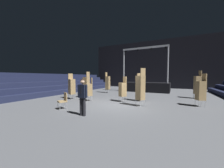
{
  "coord_description": "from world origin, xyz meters",
  "views": [
    {
      "loc": [
        3.41,
        -7.67,
        1.85
      ],
      "look_at": [
        -0.21,
        -0.45,
        1.4
      ],
      "focal_mm": 20.39,
      "sensor_mm": 36.0,
      "label": 1
    }
  ],
  "objects_px": {
    "chair_stack_front_right": "(201,90)",
    "chair_stack_rear_right": "(197,85)",
    "loose_chair_near_man": "(63,100)",
    "chair_stack_aisle_left": "(123,89)",
    "man_with_tie": "(82,95)",
    "stage_riser": "(146,86)",
    "chair_stack_mid_left": "(72,86)",
    "chair_stack_rear_left": "(108,83)",
    "chair_stack_mid_right": "(86,85)",
    "chair_stack_rear_centre": "(141,87)",
    "chair_stack_mid_centre": "(140,87)",
    "chair_stack_front_left": "(89,89)"
  },
  "relations": [
    {
      "from": "stage_riser",
      "to": "chair_stack_front_right",
      "type": "bearing_deg",
      "value": -55.94
    },
    {
      "from": "man_with_tie",
      "to": "chair_stack_mid_centre",
      "type": "height_order",
      "value": "chair_stack_mid_centre"
    },
    {
      "from": "chair_stack_mid_centre",
      "to": "chair_stack_rear_left",
      "type": "bearing_deg",
      "value": 72.7
    },
    {
      "from": "man_with_tie",
      "to": "chair_stack_mid_centre",
      "type": "distance_m",
      "value": 3.78
    },
    {
      "from": "chair_stack_mid_left",
      "to": "chair_stack_rear_centre",
      "type": "relative_size",
      "value": 1.0
    },
    {
      "from": "chair_stack_front_left",
      "to": "chair_stack_aisle_left",
      "type": "bearing_deg",
      "value": -117.75
    },
    {
      "from": "stage_riser",
      "to": "chair_stack_mid_left",
      "type": "bearing_deg",
      "value": -116.67
    },
    {
      "from": "loose_chair_near_man",
      "to": "stage_riser",
      "type": "bearing_deg",
      "value": -77.46
    },
    {
      "from": "chair_stack_mid_right",
      "to": "loose_chair_near_man",
      "type": "bearing_deg",
      "value": -161.49
    },
    {
      "from": "stage_riser",
      "to": "man_with_tie",
      "type": "height_order",
      "value": "stage_riser"
    },
    {
      "from": "stage_riser",
      "to": "chair_stack_aisle_left",
      "type": "xyz_separation_m",
      "value": [
        -0.1,
        -7.88,
        0.29
      ]
    },
    {
      "from": "chair_stack_rear_right",
      "to": "chair_stack_rear_centre",
      "type": "distance_m",
      "value": 5.22
    },
    {
      "from": "stage_riser",
      "to": "chair_stack_aisle_left",
      "type": "bearing_deg",
      "value": -90.7
    },
    {
      "from": "loose_chair_near_man",
      "to": "chair_stack_front_left",
      "type": "bearing_deg",
      "value": -62.38
    },
    {
      "from": "chair_stack_rear_left",
      "to": "chair_stack_aisle_left",
      "type": "height_order",
      "value": "chair_stack_rear_left"
    },
    {
      "from": "chair_stack_mid_left",
      "to": "loose_chair_near_man",
      "type": "distance_m",
      "value": 3.43
    },
    {
      "from": "chair_stack_rear_centre",
      "to": "chair_stack_aisle_left",
      "type": "height_order",
      "value": "chair_stack_rear_centre"
    },
    {
      "from": "chair_stack_front_left",
      "to": "chair_stack_front_right",
      "type": "height_order",
      "value": "chair_stack_front_right"
    },
    {
      "from": "chair_stack_front_right",
      "to": "chair_stack_mid_right",
      "type": "height_order",
      "value": "chair_stack_mid_right"
    },
    {
      "from": "chair_stack_mid_right",
      "to": "chair_stack_mid_left",
      "type": "bearing_deg",
      "value": 142.76
    },
    {
      "from": "man_with_tie",
      "to": "chair_stack_rear_left",
      "type": "height_order",
      "value": "chair_stack_rear_left"
    },
    {
      "from": "chair_stack_rear_centre",
      "to": "chair_stack_mid_left",
      "type": "bearing_deg",
      "value": -44.55
    },
    {
      "from": "chair_stack_mid_centre",
      "to": "chair_stack_rear_right",
      "type": "bearing_deg",
      "value": -8.98
    },
    {
      "from": "chair_stack_front_left",
      "to": "chair_stack_aisle_left",
      "type": "relative_size",
      "value": 0.95
    },
    {
      "from": "chair_stack_rear_left",
      "to": "chair_stack_mid_left",
      "type": "bearing_deg",
      "value": -7.85
    },
    {
      "from": "chair_stack_mid_left",
      "to": "chair_stack_rear_left",
      "type": "height_order",
      "value": "chair_stack_rear_left"
    },
    {
      "from": "chair_stack_front_left",
      "to": "chair_stack_rear_right",
      "type": "distance_m",
      "value": 9.11
    },
    {
      "from": "chair_stack_aisle_left",
      "to": "chair_stack_mid_right",
      "type": "bearing_deg",
      "value": 31.83
    },
    {
      "from": "man_with_tie",
      "to": "chair_stack_front_right",
      "type": "xyz_separation_m",
      "value": [
        5.35,
        4.79,
        0.03
      ]
    },
    {
      "from": "chair_stack_front_left",
      "to": "chair_stack_front_right",
      "type": "distance_m",
      "value": 7.52
    },
    {
      "from": "chair_stack_front_right",
      "to": "loose_chair_near_man",
      "type": "height_order",
      "value": "chair_stack_front_right"
    },
    {
      "from": "stage_riser",
      "to": "chair_stack_rear_centre",
      "type": "bearing_deg",
      "value": -81.52
    },
    {
      "from": "loose_chair_near_man",
      "to": "chair_stack_mid_right",
      "type": "bearing_deg",
      "value": -47.2
    },
    {
      "from": "man_with_tie",
      "to": "chair_stack_mid_left",
      "type": "height_order",
      "value": "chair_stack_mid_left"
    },
    {
      "from": "loose_chair_near_man",
      "to": "chair_stack_aisle_left",
      "type": "bearing_deg",
      "value": -98.41
    },
    {
      "from": "chair_stack_rear_left",
      "to": "loose_chair_near_man",
      "type": "height_order",
      "value": "chair_stack_rear_left"
    },
    {
      "from": "chair_stack_mid_right",
      "to": "chair_stack_mid_centre",
      "type": "relative_size",
      "value": 0.96
    },
    {
      "from": "chair_stack_front_left",
      "to": "chair_stack_rear_centre",
      "type": "relative_size",
      "value": 0.84
    },
    {
      "from": "chair_stack_mid_left",
      "to": "chair_stack_rear_right",
      "type": "height_order",
      "value": "chair_stack_rear_right"
    },
    {
      "from": "man_with_tie",
      "to": "chair_stack_rear_right",
      "type": "bearing_deg",
      "value": -123.22
    },
    {
      "from": "chair_stack_mid_right",
      "to": "chair_stack_aisle_left",
      "type": "bearing_deg",
      "value": -93.07
    },
    {
      "from": "chair_stack_front_left",
      "to": "chair_stack_rear_left",
      "type": "distance_m",
      "value": 5.22
    },
    {
      "from": "loose_chair_near_man",
      "to": "man_with_tie",
      "type": "bearing_deg",
      "value": -171.73
    },
    {
      "from": "man_with_tie",
      "to": "chair_stack_rear_centre",
      "type": "height_order",
      "value": "chair_stack_rear_centre"
    },
    {
      "from": "chair_stack_rear_centre",
      "to": "chair_stack_front_left",
      "type": "bearing_deg",
      "value": -35.95
    },
    {
      "from": "chair_stack_mid_right",
      "to": "chair_stack_rear_left",
      "type": "bearing_deg",
      "value": 0.68
    },
    {
      "from": "chair_stack_front_right",
      "to": "chair_stack_rear_right",
      "type": "relative_size",
      "value": 0.86
    },
    {
      "from": "chair_stack_mid_left",
      "to": "loose_chair_near_man",
      "type": "bearing_deg",
      "value": 54.17
    },
    {
      "from": "chair_stack_rear_right",
      "to": "stage_riser",
      "type": "bearing_deg",
      "value": 35.18
    },
    {
      "from": "chair_stack_mid_right",
      "to": "chair_stack_rear_left",
      "type": "relative_size",
      "value": 0.96
    }
  ]
}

